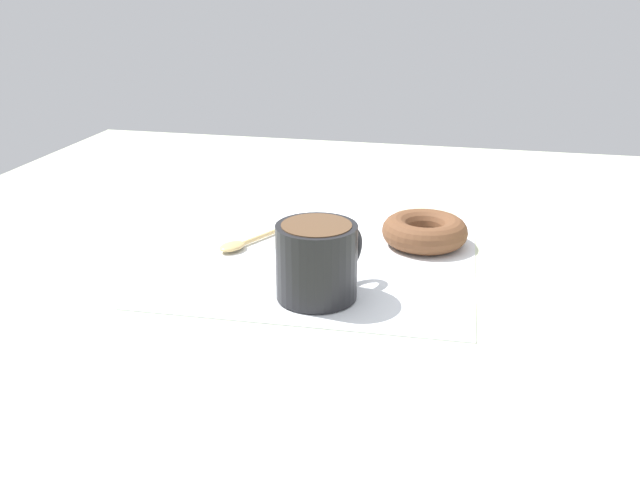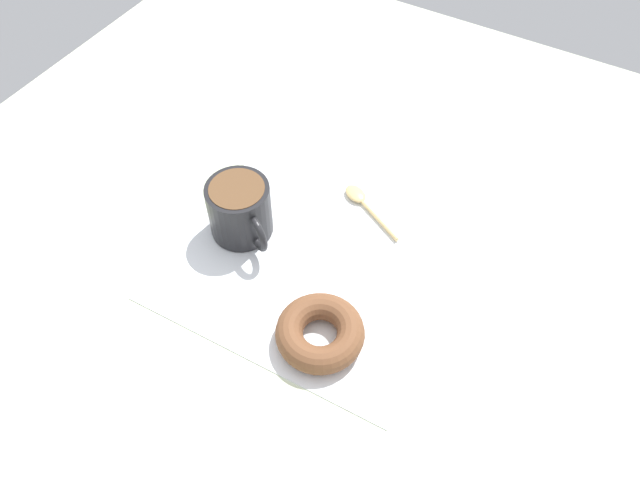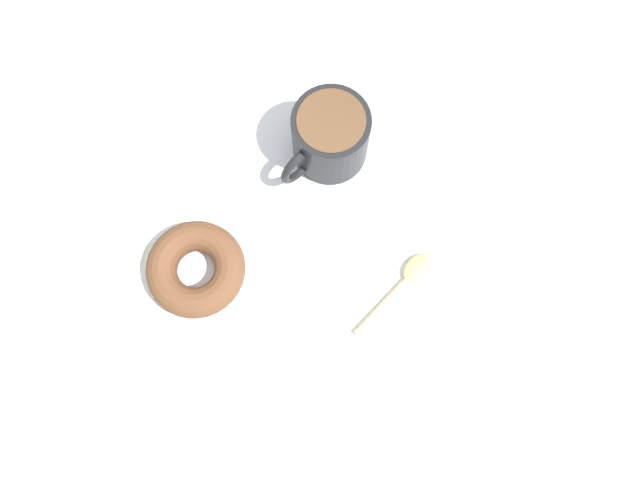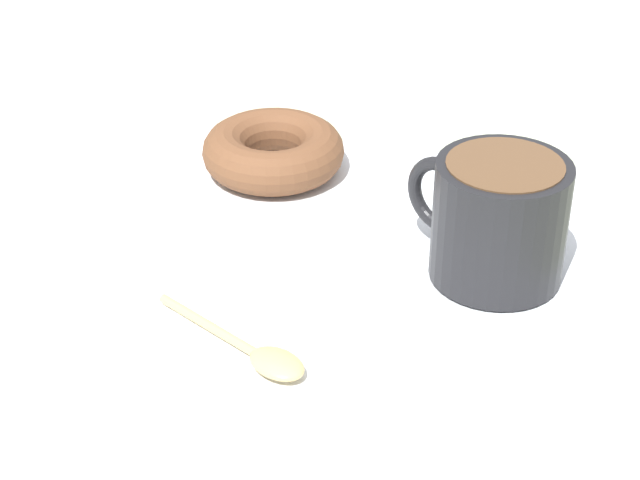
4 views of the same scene
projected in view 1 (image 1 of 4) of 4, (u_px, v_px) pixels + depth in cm
name	position (u px, v px, depth cm)	size (l,w,h in cm)	color
ground_plane	(323.00, 265.00, 84.69)	(120.00, 120.00, 2.00)	beige
napkin	(320.00, 257.00, 84.07)	(35.38, 35.38, 0.30)	white
coffee_cup	(318.00, 259.00, 72.34)	(8.33, 10.71, 7.88)	black
donut	(425.00, 231.00, 87.16)	(10.49, 10.49, 3.28)	brown
spoon	(241.00, 243.00, 86.68)	(6.59, 10.91, 0.90)	#D8B772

